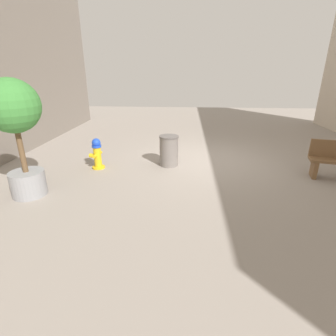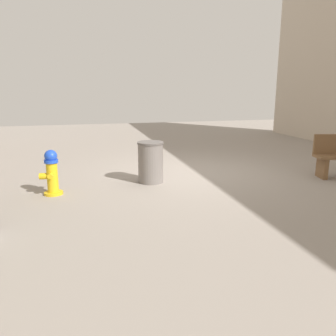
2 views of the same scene
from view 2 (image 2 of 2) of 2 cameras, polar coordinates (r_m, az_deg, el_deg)
The scene contains 3 objects.
ground_plane at distance 8.06m, azimuth 4.21°, elevation -0.78°, with size 23.40×23.40×0.00m, color gray.
fire_hydrant at distance 6.68m, azimuth -18.92°, elevation -0.71°, with size 0.41×0.43×0.85m.
trash_bin at distance 7.16m, azimuth -2.94°, elevation 1.00°, with size 0.55×0.55×0.86m.
Camera 2 is at (2.51, 7.40, 1.97)m, focal length 36.37 mm.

